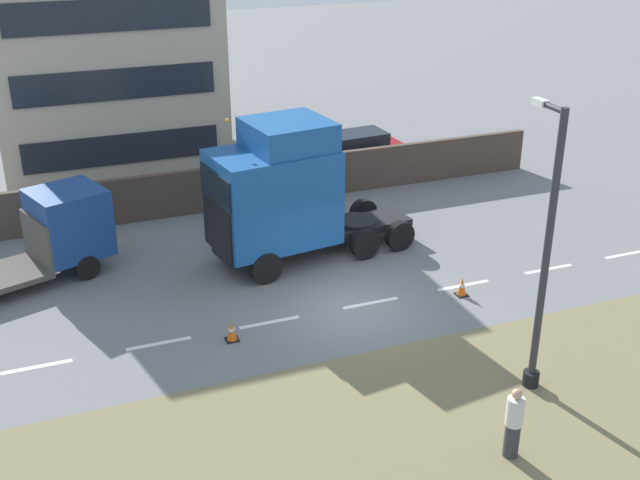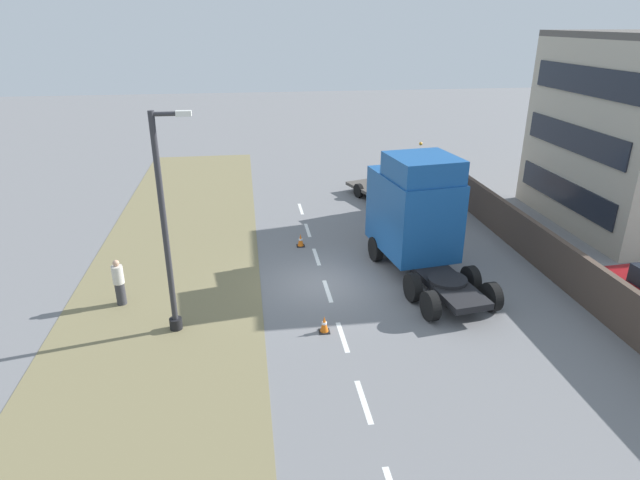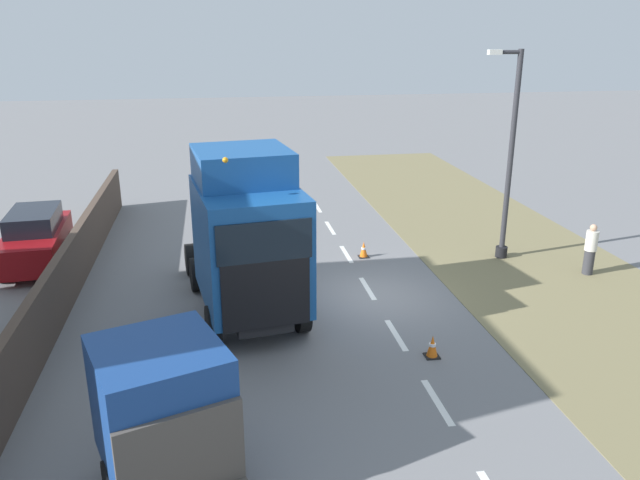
% 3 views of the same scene
% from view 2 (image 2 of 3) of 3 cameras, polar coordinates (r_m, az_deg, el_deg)
% --- Properties ---
extents(ground_plane, '(120.00, 120.00, 0.00)m').
position_cam_2_polar(ground_plane, '(20.96, 0.52, -4.58)').
color(ground_plane, slate).
rests_on(ground_plane, ground).
extents(grass_verge, '(7.00, 44.00, 0.01)m').
position_cam_2_polar(grass_verge, '(21.01, -15.96, -5.42)').
color(grass_verge, olive).
rests_on(grass_verge, ground).
extents(lane_markings, '(0.16, 21.00, 0.00)m').
position_cam_2_polar(lane_markings, '(20.34, 0.81, -5.46)').
color(lane_markings, white).
rests_on(lane_markings, ground).
extents(boundary_wall, '(0.25, 24.00, 1.73)m').
position_cam_2_polar(boundary_wall, '(23.55, 22.74, -0.96)').
color(boundary_wall, '#4C3D33').
rests_on(boundary_wall, ground).
extents(lorry_cab, '(3.51, 7.25, 4.92)m').
position_cam_2_polar(lorry_cab, '(21.60, 10.20, 2.83)').
color(lorry_cab, black).
rests_on(lorry_cab, ground).
extents(flatbed_truck, '(3.97, 6.47, 2.75)m').
position_cam_2_polar(flatbed_truck, '(28.71, 9.14, 5.83)').
color(flatbed_truck, navy).
rests_on(flatbed_truck, ground).
extents(lamp_post, '(1.33, 0.41, 7.15)m').
position_cam_2_polar(lamp_post, '(17.21, -15.92, 0.04)').
color(lamp_post, black).
rests_on(lamp_post, ground).
extents(pedestrian, '(0.39, 0.39, 1.74)m').
position_cam_2_polar(pedestrian, '(20.36, -20.65, -4.30)').
color(pedestrian, '#333338').
rests_on(pedestrian, ground).
extents(traffic_cone_lead, '(0.36, 0.36, 0.58)m').
position_cam_2_polar(traffic_cone_lead, '(24.18, -2.09, -0.04)').
color(traffic_cone_lead, black).
rests_on(traffic_cone_lead, ground).
extents(traffic_cone_trailing, '(0.36, 0.36, 0.58)m').
position_cam_2_polar(traffic_cone_trailing, '(17.72, 0.46, -8.98)').
color(traffic_cone_trailing, black).
rests_on(traffic_cone_trailing, ground).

